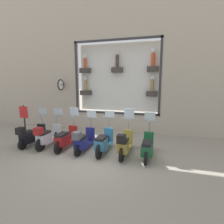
% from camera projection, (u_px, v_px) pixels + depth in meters
% --- Properties ---
extents(ground_plane, '(120.00, 120.00, 0.00)m').
position_uv_depth(ground_plane, '(93.00, 154.00, 6.81)').
color(ground_plane, gray).
extents(building_facade, '(1.25, 36.00, 10.13)m').
position_uv_depth(building_facade, '(117.00, 37.00, 9.37)').
color(building_facade, '#ADA08E').
rests_on(building_facade, ground_plane).
extents(scooter_green_0, '(1.79, 0.61, 1.58)m').
position_uv_depth(scooter_green_0, '(147.00, 147.00, 6.34)').
color(scooter_green_0, black).
rests_on(scooter_green_0, ground_plane).
extents(scooter_olive_1, '(1.80, 0.60, 1.69)m').
position_uv_depth(scooter_olive_1, '(124.00, 144.00, 6.50)').
color(scooter_olive_1, black).
rests_on(scooter_olive_1, ground_plane).
extents(scooter_teal_2, '(1.81, 0.60, 1.56)m').
position_uv_depth(scooter_teal_2, '(104.00, 142.00, 6.79)').
color(scooter_teal_2, black).
rests_on(scooter_teal_2, ground_plane).
extents(scooter_navy_3, '(1.79, 0.60, 1.54)m').
position_uv_depth(scooter_navy_3, '(83.00, 140.00, 6.95)').
color(scooter_navy_3, black).
rests_on(scooter_navy_3, ground_plane).
extents(scooter_red_4, '(1.81, 0.60, 1.65)m').
position_uv_depth(scooter_red_4, '(66.00, 139.00, 7.25)').
color(scooter_red_4, black).
rests_on(scooter_red_4, ground_plane).
extents(scooter_silver_5, '(1.81, 0.61, 1.56)m').
position_uv_depth(scooter_silver_5, '(47.00, 136.00, 7.41)').
color(scooter_silver_5, black).
rests_on(scooter_silver_5, ground_plane).
extents(scooter_black_6, '(1.79, 0.61, 1.56)m').
position_uv_depth(scooter_black_6, '(31.00, 135.00, 7.63)').
color(scooter_black_6, black).
rests_on(scooter_black_6, ground_plane).
extents(shop_sign_post, '(0.36, 0.45, 1.67)m').
position_uv_depth(shop_sign_post, '(25.00, 121.00, 8.36)').
color(shop_sign_post, '#232326').
rests_on(shop_sign_post, ground_plane).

